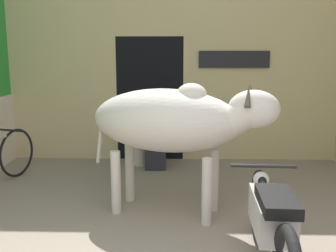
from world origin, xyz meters
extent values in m
cube|color=#D1BC84|center=(-1.84, 4.40, 1.03)|extent=(1.79, 0.18, 2.06)
cube|color=#D1BC84|center=(1.45, 4.40, 1.03)|extent=(2.56, 0.18, 2.06)
cube|color=black|center=(-0.39, 4.76, 1.03)|extent=(1.11, 0.90, 2.06)
cube|color=black|center=(0.99, 4.29, 1.69)|extent=(1.15, 0.03, 0.27)
ellipsoid|color=beige|center=(-0.05, 2.04, 1.06)|extent=(1.81, 1.15, 0.70)
ellipsoid|color=beige|center=(0.23, 1.96, 1.34)|extent=(0.40, 0.37, 0.26)
cylinder|color=beige|center=(0.69, 1.84, 1.11)|extent=(0.53, 0.44, 0.46)
ellipsoid|color=beige|center=(0.86, 1.79, 1.22)|extent=(0.60, 0.46, 0.39)
cylinder|color=beige|center=(-0.82, 2.25, 0.83)|extent=(0.14, 0.08, 0.65)
cylinder|color=beige|center=(0.50, 2.10, 0.36)|extent=(0.11, 0.11, 0.72)
cylinder|color=beige|center=(0.39, 1.71, 0.36)|extent=(0.11, 0.11, 0.72)
cylinder|color=beige|center=(-0.50, 2.37, 0.36)|extent=(0.11, 0.11, 0.72)
cylinder|color=beige|center=(-0.61, 1.98, 0.36)|extent=(0.11, 0.11, 0.72)
cone|color=#473D33|center=(0.85, 1.94, 1.37)|extent=(0.11, 0.18, 0.24)
cone|color=#473D33|center=(0.78, 1.67, 1.37)|extent=(0.11, 0.18, 0.24)
torus|color=black|center=(0.86, 1.34, 0.35)|extent=(0.12, 0.70, 0.70)
cube|color=#9E9993|center=(0.83, 0.73, 0.54)|extent=(0.31, 0.68, 0.28)
cube|color=black|center=(0.82, 0.55, 0.72)|extent=(0.29, 0.55, 0.09)
cylinder|color=black|center=(0.85, 1.20, 0.79)|extent=(0.58, 0.06, 0.03)
sphere|color=silver|center=(0.86, 1.29, 0.63)|extent=(0.15, 0.15, 0.15)
torus|color=black|center=(-2.27, 3.29, 0.35)|extent=(0.25, 0.69, 0.71)
cylinder|color=black|center=(-2.30, 3.20, 0.71)|extent=(0.43, 0.16, 0.03)
cube|color=#282833|center=(-0.26, 3.67, 0.22)|extent=(0.31, 0.14, 0.43)
cube|color=#282833|center=(-0.26, 3.76, 0.48)|extent=(0.31, 0.32, 0.11)
cube|color=navy|center=(-0.26, 3.83, 0.74)|extent=(0.45, 0.20, 0.52)
sphere|color=tan|center=(-0.26, 3.83, 1.11)|extent=(0.20, 0.20, 0.20)
cylinder|color=beige|center=(-0.54, 3.95, 0.20)|extent=(0.25, 0.25, 0.40)
cylinder|color=beige|center=(-0.54, 3.95, 0.41)|extent=(0.36, 0.36, 0.04)
camera|label=1|loc=(0.09, -2.21, 1.78)|focal=42.00mm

